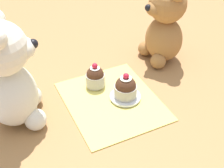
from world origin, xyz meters
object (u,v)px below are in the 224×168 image
(teddy_bear_tan, at_px, (164,25))
(saucer_plate, at_px, (125,96))
(teddy_bear_cream, at_px, (9,77))
(cupcake_near_tan_bear, at_px, (126,88))
(cupcake_near_cream_bear, at_px, (95,77))

(teddy_bear_tan, relative_size, saucer_plate, 3.00)
(teddy_bear_cream, bearing_deg, saucer_plate, -91.69)
(cupcake_near_tan_bear, bearing_deg, saucer_plate, 0.00)
(teddy_bear_cream, height_order, teddy_bear_tan, teddy_bear_cream)
(cupcake_near_cream_bear, bearing_deg, teddy_bear_cream, 98.85)
(teddy_bear_cream, relative_size, saucer_plate, 3.32)
(teddy_bear_cream, bearing_deg, teddy_bear_tan, -71.95)
(cupcake_near_tan_bear, bearing_deg, cupcake_near_cream_bear, 30.94)
(teddy_bear_cream, distance_m, cupcake_near_tan_bear, 0.28)
(cupcake_near_cream_bear, height_order, saucer_plate, cupcake_near_cream_bear)
(teddy_bear_tan, height_order, saucer_plate, teddy_bear_tan)
(cupcake_near_cream_bear, xyz_separation_m, saucer_plate, (-0.08, -0.05, -0.02))
(cupcake_near_cream_bear, distance_m, saucer_plate, 0.10)
(teddy_bear_tan, xyz_separation_m, cupcake_near_tan_bear, (-0.12, 0.18, -0.08))
(teddy_bear_cream, relative_size, teddy_bear_tan, 1.11)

